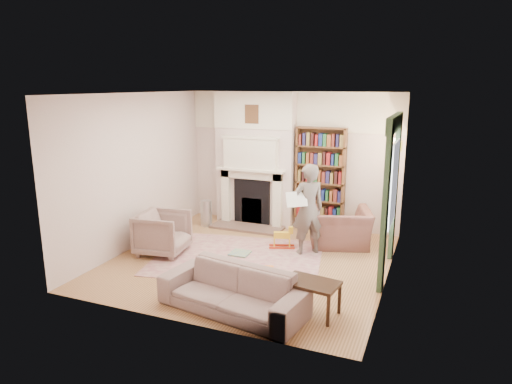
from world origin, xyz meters
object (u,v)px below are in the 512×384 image
at_px(sofa, 233,290).
at_px(paraffin_heater, 206,213).
at_px(man_reading, 308,209).
at_px(armchair_reading, 340,228).
at_px(bookcase, 320,174).
at_px(rocking_horse, 282,237).
at_px(coffee_table, 311,297).
at_px(armchair_left, 163,233).

distance_m(sofa, paraffin_heater, 3.81).
bearing_deg(sofa, paraffin_heater, 133.07).
bearing_deg(man_reading, armchair_reading, -165.45).
height_order(bookcase, rocking_horse, bookcase).
bearing_deg(coffee_table, sofa, -153.42).
height_order(armchair_reading, man_reading, man_reading).
height_order(armchair_left, rocking_horse, armchair_left).
bearing_deg(armchair_left, rocking_horse, -68.55).
distance_m(bookcase, coffee_table, 3.75).
relative_size(armchair_left, sofa, 0.42).
bearing_deg(man_reading, sofa, 43.46).
relative_size(sofa, paraffin_heater, 3.61).
bearing_deg(coffee_table, armchair_reading, 103.05).
relative_size(man_reading, coffee_table, 2.32).
bearing_deg(bookcase, man_reading, -83.91).
bearing_deg(bookcase, armchair_reading, -54.02).
bearing_deg(armchair_left, coffee_table, -118.23).
xyz_separation_m(sofa, man_reading, (0.34, 2.42, 0.52)).
height_order(man_reading, coffee_table, man_reading).
bearing_deg(sofa, bookcase, 97.07).
height_order(coffee_table, rocking_horse, coffee_table).
bearing_deg(armchair_left, bookcase, -50.38).
distance_m(armchair_reading, rocking_horse, 1.09).
bearing_deg(sofa, coffee_table, 27.51).
relative_size(armchair_reading, rocking_horse, 2.34).
xyz_separation_m(paraffin_heater, rocking_horse, (1.93, -0.69, -0.07)).
xyz_separation_m(bookcase, coffee_table, (0.80, -3.53, -0.95)).
distance_m(armchair_left, coffee_table, 3.23).
height_order(armchair_left, sofa, armchair_left).
relative_size(armchair_reading, man_reading, 0.67).
relative_size(armchair_left, paraffin_heater, 1.51).
bearing_deg(paraffin_heater, bookcase, 16.19).
height_order(sofa, man_reading, man_reading).
distance_m(bookcase, armchair_left, 3.36).
bearing_deg(rocking_horse, armchair_reading, 9.31).
distance_m(armchair_left, rocking_horse, 2.15).
bearing_deg(coffee_table, bookcase, 111.64).
height_order(armchair_left, coffee_table, armchair_left).
xyz_separation_m(armchair_left, sofa, (2.04, -1.46, -0.09)).
xyz_separation_m(sofa, coffee_table, (0.98, 0.31, -0.07)).
xyz_separation_m(armchair_reading, man_reading, (-0.45, -0.60, 0.46)).
bearing_deg(armchair_reading, coffee_table, 75.45).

